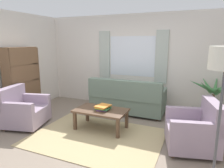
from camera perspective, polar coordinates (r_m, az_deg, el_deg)
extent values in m
plane|color=gray|center=(4.14, -4.49, -14.76)|extent=(6.24, 6.24, 0.00)
cube|color=silver|center=(5.82, 5.78, 6.35)|extent=(5.32, 0.12, 2.60)
cube|color=white|center=(5.75, 5.62, 7.78)|extent=(1.30, 0.01, 1.10)
cube|color=#B2BCB2|center=(6.03, -2.07, 8.02)|extent=(0.32, 0.06, 1.40)
cube|color=#B2BCB2|center=(5.52, 13.81, 7.34)|extent=(0.32, 0.06, 1.40)
cube|color=tan|center=(4.14, -4.49, -14.68)|extent=(2.53, 1.84, 0.01)
cube|color=slate|center=(5.43, 4.44, -5.34)|extent=(1.90, 0.80, 0.38)
cube|color=slate|center=(5.03, 3.33, -1.66)|extent=(1.90, 0.20, 0.48)
cube|color=slate|center=(5.14, 13.72, -3.04)|extent=(0.16, 0.80, 0.24)
cube|color=slate|center=(5.68, -3.84, -1.33)|extent=(0.16, 0.80, 0.24)
cylinder|color=brown|center=(5.58, 13.78, -7.55)|extent=(0.06, 0.06, 0.06)
cylinder|color=brown|center=(6.07, -2.30, -5.63)|extent=(0.06, 0.06, 0.06)
cylinder|color=brown|center=(5.03, 12.59, -9.70)|extent=(0.06, 0.06, 0.06)
cylinder|color=brown|center=(5.56, -5.00, -7.32)|extent=(0.06, 0.06, 0.06)
cube|color=#998499|center=(4.95, -23.04, -8.13)|extent=(0.98, 1.01, 0.36)
cube|color=#998499|center=(5.02, -26.61, -3.29)|extent=(0.38, 0.86, 0.46)
cube|color=#998499|center=(4.58, -25.72, -6.13)|extent=(0.81, 0.31, 0.22)
cube|color=#998499|center=(5.16, -21.19, -3.82)|extent=(0.81, 0.31, 0.22)
cylinder|color=brown|center=(4.60, -21.65, -12.36)|extent=(0.05, 0.05, 0.06)
cylinder|color=brown|center=(5.15, -17.76, -9.48)|extent=(0.05, 0.05, 0.06)
cylinder|color=brown|center=(4.95, -28.16, -11.24)|extent=(0.05, 0.05, 0.06)
cylinder|color=brown|center=(5.46, -23.83, -8.71)|extent=(0.05, 0.05, 0.06)
cube|color=#998499|center=(3.89, 21.21, -13.47)|extent=(0.98, 1.01, 0.36)
cube|color=#998499|center=(3.82, 26.56, -7.76)|extent=(0.38, 0.86, 0.46)
cube|color=#998499|center=(4.11, 20.52, -7.69)|extent=(0.81, 0.31, 0.22)
cube|color=#998499|center=(3.45, 22.77, -11.61)|extent=(0.81, 0.31, 0.22)
cylinder|color=brown|center=(4.23, 15.68, -14.12)|extent=(0.05, 0.05, 0.06)
cylinder|color=brown|center=(3.63, 16.84, -18.78)|extent=(0.05, 0.05, 0.06)
cylinder|color=brown|center=(4.35, 24.34, -14.02)|extent=(0.05, 0.05, 0.06)
cylinder|color=brown|center=(3.77, 27.04, -18.40)|extent=(0.05, 0.05, 0.06)
cube|color=brown|center=(4.33, -3.13, -7.45)|extent=(1.10, 0.64, 0.04)
cube|color=brown|center=(4.44, -10.39, -10.22)|extent=(0.06, 0.06, 0.40)
cube|color=brown|center=(4.01, 1.65, -12.48)|extent=(0.06, 0.06, 0.40)
cube|color=brown|center=(4.85, -6.96, -8.17)|extent=(0.06, 0.06, 0.40)
cube|color=brown|center=(4.46, 4.16, -9.93)|extent=(0.06, 0.06, 0.40)
cube|color=#7F478C|center=(4.31, -2.55, -7.12)|extent=(0.23, 0.26, 0.02)
cube|color=#387F4C|center=(4.30, -2.44, -6.78)|extent=(0.28, 0.27, 0.03)
cube|color=gold|center=(4.30, -2.62, -6.43)|extent=(0.23, 0.33, 0.03)
cube|color=orange|center=(4.28, -2.54, -6.17)|extent=(0.30, 0.34, 0.02)
cylinder|color=#B7B2A8|center=(5.32, 26.16, -7.93)|extent=(0.43, 0.43, 0.32)
cylinder|color=brown|center=(5.23, 26.49, -4.49)|extent=(0.07, 0.07, 0.34)
cone|color=#47894C|center=(5.32, 29.06, -0.47)|extent=(0.44, 0.40, 0.40)
cone|color=#47894C|center=(5.43, 27.29, 0.16)|extent=(0.17, 0.55, 0.43)
cone|color=#47894C|center=(5.36, 25.08, -0.01)|extent=(0.32, 0.51, 0.36)
cone|color=#47894C|center=(5.08, 23.80, -0.41)|extent=(0.56, 0.23, 0.32)
cone|color=#47894C|center=(4.90, 24.93, -0.78)|extent=(0.36, 0.53, 0.41)
cone|color=#47894C|center=(4.92, 27.48, -1.44)|extent=(0.16, 0.49, 0.29)
cone|color=#47894C|center=(5.00, 28.68, -1.48)|extent=(0.33, 0.39, 0.37)
cube|color=brown|center=(5.98, -20.80, 1.43)|extent=(0.30, 0.04, 1.70)
cube|color=brown|center=(5.39, -27.42, -0.22)|extent=(0.30, 0.04, 1.70)
cube|color=brown|center=(5.57, -22.96, 0.54)|extent=(0.02, 0.90, 1.70)
cube|color=brown|center=(5.88, -23.25, -7.41)|extent=(0.30, 0.86, 0.02)
cube|color=brown|center=(5.76, -23.59, -3.40)|extent=(0.30, 0.86, 0.02)
cube|color=brown|center=(5.67, -23.95, 0.75)|extent=(0.30, 0.86, 0.02)
cube|color=brown|center=(5.61, -24.31, 5.01)|extent=(0.30, 0.86, 0.02)
cube|color=brown|center=(5.59, -24.68, 9.33)|extent=(0.30, 0.86, 0.02)
cube|color=#7F478C|center=(5.97, -21.25, -1.29)|extent=(0.26, 0.07, 0.27)
cube|color=beige|center=(5.91, -21.84, -1.77)|extent=(0.25, 0.08, 0.21)
cube|color=#387F4C|center=(5.85, -22.44, -1.53)|extent=(0.27, 0.05, 0.29)
cube|color=#2D2D33|center=(5.80, -22.97, -1.80)|extent=(0.28, 0.07, 0.27)
cube|color=#387F4C|center=(5.75, -23.56, -2.32)|extent=(0.27, 0.08, 0.20)
cylinder|color=#4C4C51|center=(2.59, 27.49, -13.55)|extent=(0.03, 0.03, 1.54)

